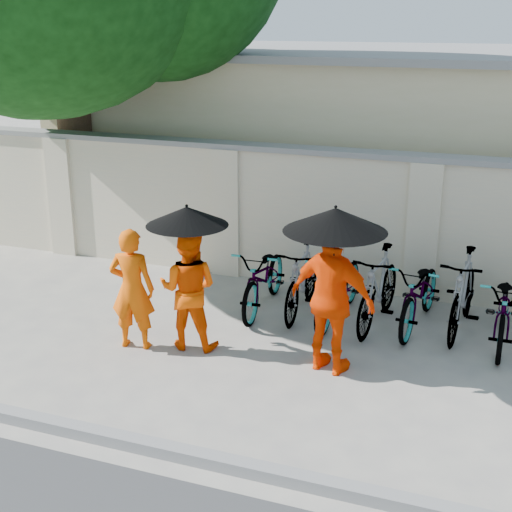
% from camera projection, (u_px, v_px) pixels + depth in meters
% --- Properties ---
extents(ground, '(80.00, 80.00, 0.00)m').
position_uv_depth(ground, '(206.00, 369.00, 8.29)').
color(ground, '#A59E8E').
extents(kerb, '(40.00, 0.16, 0.12)m').
position_uv_depth(kerb, '(133.00, 443.00, 6.76)').
color(kerb, gray).
rests_on(kerb, ground).
extents(compound_wall, '(20.00, 0.30, 2.00)m').
position_uv_depth(compound_wall, '(355.00, 223.00, 10.49)').
color(compound_wall, beige).
rests_on(compound_wall, ground).
extents(building_behind, '(14.00, 6.00, 3.20)m').
position_uv_depth(building_behind, '(454.00, 145.00, 13.35)').
color(building_behind, beige).
rests_on(building_behind, ground).
extents(monk_left, '(0.61, 0.46, 1.52)m').
position_uv_depth(monk_left, '(132.00, 289.00, 8.63)').
color(monk_left, '#EB5304').
rests_on(monk_left, ground).
extents(monk_center, '(0.81, 0.67, 1.52)m').
position_uv_depth(monk_center, '(188.00, 289.00, 8.64)').
color(monk_center, '#F94F02').
rests_on(monk_center, ground).
extents(parasol_center, '(0.97, 0.97, 0.96)m').
position_uv_depth(parasol_center, '(187.00, 216.00, 8.25)').
color(parasol_center, black).
rests_on(parasol_center, ground).
extents(monk_right, '(1.12, 0.69, 1.77)m').
position_uv_depth(monk_right, '(332.00, 299.00, 7.99)').
color(monk_right, '#FF3F01').
rests_on(monk_right, ground).
extents(parasol_right, '(1.13, 1.13, 0.96)m').
position_uv_depth(parasol_right, '(335.00, 220.00, 7.61)').
color(parasol_right, black).
rests_on(parasol_right, ground).
extents(bike_0, '(0.71, 1.82, 0.94)m').
position_uv_depth(bike_0, '(264.00, 278.00, 9.84)').
color(bike_0, gray).
rests_on(bike_0, ground).
extents(bike_1, '(0.52, 1.67, 0.99)m').
position_uv_depth(bike_1, '(302.00, 279.00, 9.70)').
color(bike_1, gray).
rests_on(bike_1, ground).
extents(bike_2, '(0.74, 1.85, 0.95)m').
position_uv_depth(bike_2, '(339.00, 286.00, 9.52)').
color(bike_2, gray).
rests_on(bike_2, ground).
extents(bike_3, '(0.66, 1.78, 1.05)m').
position_uv_depth(bike_3, '(378.00, 288.00, 9.31)').
color(bike_3, gray).
rests_on(bike_3, ground).
extents(bike_4, '(0.80, 1.84, 0.94)m').
position_uv_depth(bike_4, '(420.00, 293.00, 9.29)').
color(bike_4, gray).
rests_on(bike_4, ground).
extents(bike_5, '(0.64, 1.81, 1.07)m').
position_uv_depth(bike_5, '(463.00, 293.00, 9.12)').
color(bike_5, gray).
rests_on(bike_5, ground).
extents(bike_6, '(0.61, 1.76, 0.92)m').
position_uv_depth(bike_6, '(505.00, 309.00, 8.80)').
color(bike_6, gray).
rests_on(bike_6, ground).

